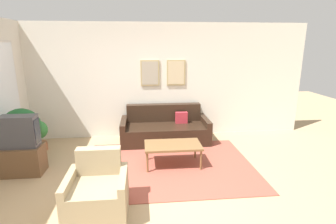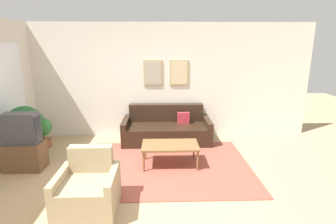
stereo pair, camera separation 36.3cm
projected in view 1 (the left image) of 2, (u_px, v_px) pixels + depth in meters
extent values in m
plane|color=tan|center=(143.00, 190.00, 4.10)|extent=(16.00, 16.00, 0.00)
cube|color=#9E4C3D|center=(169.00, 165.00, 4.91)|extent=(3.12, 2.34, 0.01)
cube|color=silver|center=(141.00, 81.00, 6.23)|extent=(8.00, 0.06, 2.70)
cube|color=tan|center=(150.00, 73.00, 6.16)|extent=(0.44, 0.03, 0.60)
cube|color=#A89E89|center=(150.00, 73.00, 6.14)|extent=(0.38, 0.01, 0.54)
cube|color=tan|center=(176.00, 73.00, 6.22)|extent=(0.44, 0.03, 0.60)
cube|color=#CCB78E|center=(176.00, 73.00, 6.20)|extent=(0.38, 0.01, 0.54)
cube|color=beige|center=(1.00, 86.00, 4.90)|extent=(0.02, 1.27, 1.66)
cube|color=white|center=(2.00, 86.00, 4.90)|extent=(0.02, 1.19, 1.58)
cube|color=black|center=(165.00, 133.00, 6.07)|extent=(1.76, 0.90, 0.41)
cube|color=black|center=(164.00, 112.00, 6.30)|extent=(1.76, 0.20, 0.41)
cube|color=black|center=(124.00, 132.00, 5.96)|extent=(0.12, 0.90, 0.55)
cube|color=black|center=(205.00, 129.00, 6.15)|extent=(0.12, 0.90, 0.55)
cube|color=#B22D38|center=(181.00, 118.00, 6.13)|extent=(0.28, 0.10, 0.28)
cube|color=brown|center=(173.00, 145.00, 4.84)|extent=(1.04, 0.59, 0.04)
cylinder|color=brown|center=(147.00, 163.00, 4.60)|extent=(0.04, 0.04, 0.38)
cylinder|color=brown|center=(201.00, 160.00, 4.70)|extent=(0.04, 0.04, 0.38)
cylinder|color=brown|center=(147.00, 151.00, 5.09)|extent=(0.04, 0.04, 0.38)
cylinder|color=brown|center=(195.00, 149.00, 5.19)|extent=(0.04, 0.04, 0.38)
cube|color=brown|center=(23.00, 160.00, 4.57)|extent=(0.66, 0.41, 0.50)
cube|color=#424247|center=(19.00, 132.00, 4.43)|extent=(0.59, 0.28, 0.55)
cube|color=black|center=(37.00, 131.00, 4.46)|extent=(0.01, 0.23, 0.43)
cube|color=tan|center=(98.00, 199.00, 3.46)|extent=(0.60, 0.76, 0.45)
cube|color=tan|center=(99.00, 161.00, 3.64)|extent=(0.60, 0.16, 0.38)
cube|color=tan|center=(70.00, 197.00, 3.41)|extent=(0.09, 0.76, 0.57)
cube|color=tan|center=(124.00, 194.00, 3.48)|extent=(0.09, 0.76, 0.57)
cylinder|color=slate|center=(26.00, 158.00, 4.93)|extent=(0.26, 0.26, 0.26)
cylinder|color=#51381E|center=(24.00, 147.00, 4.87)|extent=(0.04, 0.04, 0.20)
sphere|color=#1E5628|center=(21.00, 127.00, 4.78)|extent=(0.68, 0.68, 0.68)
cylinder|color=#935638|center=(40.00, 146.00, 5.61)|extent=(0.31, 0.31, 0.17)
cylinder|color=#51381E|center=(39.00, 140.00, 5.58)|extent=(0.04, 0.04, 0.12)
sphere|color=#337A38|center=(38.00, 130.00, 5.52)|extent=(0.39, 0.39, 0.39)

